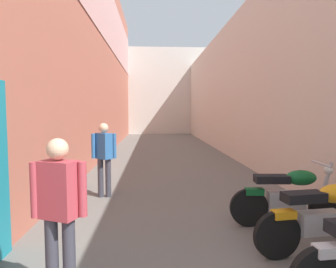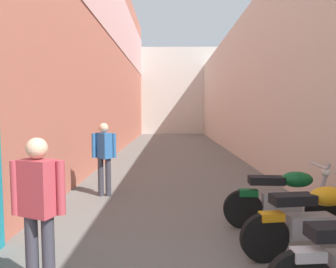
# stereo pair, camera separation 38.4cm
# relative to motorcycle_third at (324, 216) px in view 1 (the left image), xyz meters

# --- Properties ---
(ground_plane) EXTENTS (40.00, 40.00, 0.00)m
(ground_plane) POSITION_rel_motorcycle_third_xyz_m (-1.55, 6.37, -0.50)
(ground_plane) COLOR #66635E
(building_left) EXTENTS (0.45, 24.00, 8.34)m
(building_left) POSITION_rel_motorcycle_third_xyz_m (-4.24, 8.34, 3.72)
(building_left) COLOR #B76651
(building_left) RESTS_ON ground
(building_right) EXTENTS (0.45, 24.00, 5.47)m
(building_right) POSITION_rel_motorcycle_third_xyz_m (1.14, 8.37, 2.23)
(building_right) COLOR beige
(building_right) RESTS_ON ground
(building_far_end) EXTENTS (7.99, 2.00, 6.89)m
(building_far_end) POSITION_rel_motorcycle_third_xyz_m (-1.55, 21.37, 2.95)
(building_far_end) COLOR beige
(building_far_end) RESTS_ON ground
(motorcycle_third) EXTENTS (1.84, 0.58, 1.04)m
(motorcycle_third) POSITION_rel_motorcycle_third_xyz_m (0.00, 0.00, 0.00)
(motorcycle_third) COLOR black
(motorcycle_third) RESTS_ON ground
(motorcycle_fourth) EXTENTS (1.85, 0.58, 1.04)m
(motorcycle_fourth) POSITION_rel_motorcycle_third_xyz_m (0.00, 0.93, 0.00)
(motorcycle_fourth) COLOR black
(motorcycle_fourth) RESTS_ON ground
(pedestrian_mid_alley) EXTENTS (0.52, 0.32, 1.57)m
(pedestrian_mid_alley) POSITION_rel_motorcycle_third_xyz_m (-3.03, -0.78, 0.42)
(pedestrian_mid_alley) COLOR #383842
(pedestrian_mid_alley) RESTS_ON ground
(pedestrian_further_down) EXTENTS (0.52, 0.38, 1.57)m
(pedestrian_further_down) POSITION_rel_motorcycle_third_xyz_m (-3.17, 2.74, 0.42)
(pedestrian_further_down) COLOR #383842
(pedestrian_further_down) RESTS_ON ground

